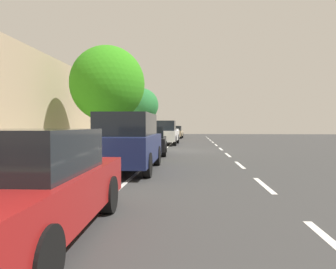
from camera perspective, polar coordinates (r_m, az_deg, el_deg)
ground at (r=19.42m, az=1.51°, el=-2.97°), size 75.72×75.72×0.00m
sidewalk at (r=20.09m, az=-10.62°, el=-2.66°), size 3.73×47.33×0.12m
curb_edge at (r=19.67m, az=-5.13°, el=-2.73°), size 0.16×47.33×0.12m
lane_stripe_centre at (r=18.95m, az=10.21°, el=-3.10°), size 0.14×48.40×0.01m
lane_stripe_bike_edge at (r=19.48m, az=-0.86°, el=-2.94°), size 0.12×47.33×0.01m
building_facade at (r=20.71m, az=-16.33°, el=4.24°), size 0.50×47.33×5.05m
parked_sedan_tan_nearest at (r=38.14m, az=1.31°, el=0.44°), size 1.94×4.45×1.52m
parked_pickup_white_second at (r=25.54m, az=-0.49°, el=0.17°), size 2.10×5.34×1.95m
parked_sedan_black_mid at (r=16.94m, az=-3.40°, el=-1.10°), size 2.07×4.51×1.52m
parked_suv_dark_blue_far at (r=10.93m, az=-7.32°, el=-1.21°), size 2.02×4.72×1.99m
parked_sedan_red_farthest at (r=4.71m, az=-24.46°, el=-8.52°), size 1.98×4.47×1.52m
bicycle_at_curb at (r=20.79m, az=-3.30°, el=-1.61°), size 1.73×0.50×0.77m
cyclist_with_backpack at (r=21.25m, az=-3.72°, el=0.43°), size 0.50×0.58×1.81m
street_tree_near_cyclist at (r=26.09m, az=-5.00°, el=5.33°), size 2.93×2.93×4.56m
street_tree_mid_block at (r=16.26m, az=-11.02°, el=9.03°), size 3.76×3.76×5.47m
fire_hydrant at (r=13.52m, az=-11.49°, el=-2.70°), size 0.22×0.22×0.84m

